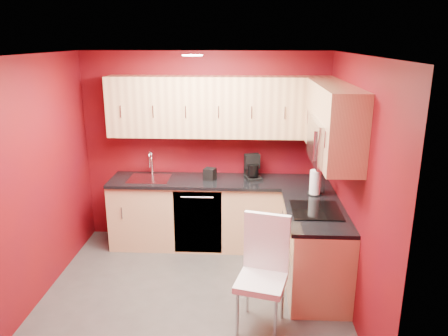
# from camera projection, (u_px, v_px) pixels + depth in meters

# --- Properties ---
(floor) EXTENTS (3.20, 3.20, 0.00)m
(floor) POSITION_uv_depth(u_px,v_px,m) (194.00, 294.00, 4.70)
(floor) COLOR #484643
(floor) RESTS_ON ground
(ceiling) EXTENTS (3.20, 3.20, 0.00)m
(ceiling) POSITION_uv_depth(u_px,v_px,m) (188.00, 55.00, 3.99)
(ceiling) COLOR white
(ceiling) RESTS_ON wall_back
(wall_back) EXTENTS (3.20, 0.00, 3.20)m
(wall_back) POSITION_uv_depth(u_px,v_px,m) (205.00, 148.00, 5.78)
(wall_back) COLOR #65090A
(wall_back) RESTS_ON floor
(wall_front) EXTENTS (3.20, 0.00, 3.20)m
(wall_front) POSITION_uv_depth(u_px,v_px,m) (164.00, 256.00, 2.91)
(wall_front) COLOR #65090A
(wall_front) RESTS_ON floor
(wall_left) EXTENTS (0.00, 3.00, 3.00)m
(wall_left) POSITION_uv_depth(u_px,v_px,m) (35.00, 181.00, 4.43)
(wall_left) COLOR #65090A
(wall_left) RESTS_ON floor
(wall_right) EXTENTS (0.00, 3.00, 3.00)m
(wall_right) POSITION_uv_depth(u_px,v_px,m) (354.00, 187.00, 4.27)
(wall_right) COLOR #65090A
(wall_right) RESTS_ON floor
(base_cabinets_back) EXTENTS (2.80, 0.60, 0.87)m
(base_cabinets_back) POSITION_uv_depth(u_px,v_px,m) (219.00, 214.00, 5.72)
(base_cabinets_back) COLOR tan
(base_cabinets_back) RESTS_ON floor
(base_cabinets_right) EXTENTS (0.60, 1.30, 0.87)m
(base_cabinets_right) POSITION_uv_depth(u_px,v_px,m) (314.00, 249.00, 4.76)
(base_cabinets_right) COLOR tan
(base_cabinets_right) RESTS_ON floor
(countertop_back) EXTENTS (2.80, 0.63, 0.04)m
(countertop_back) POSITION_uv_depth(u_px,v_px,m) (219.00, 181.00, 5.58)
(countertop_back) COLOR black
(countertop_back) RESTS_ON base_cabinets_back
(countertop_right) EXTENTS (0.63, 1.27, 0.04)m
(countertop_right) POSITION_uv_depth(u_px,v_px,m) (316.00, 211.00, 4.61)
(countertop_right) COLOR black
(countertop_right) RESTS_ON base_cabinets_right
(upper_cabinets_back) EXTENTS (2.80, 0.35, 0.75)m
(upper_cabinets_back) POSITION_uv_depth(u_px,v_px,m) (219.00, 107.00, 5.44)
(upper_cabinets_back) COLOR #E4BA81
(upper_cabinets_back) RESTS_ON wall_back
(upper_cabinets_right) EXTENTS (0.35, 1.55, 0.75)m
(upper_cabinets_right) POSITION_uv_depth(u_px,v_px,m) (332.00, 114.00, 4.52)
(upper_cabinets_right) COLOR #E4BA81
(upper_cabinets_right) RESTS_ON wall_right
(microwave) EXTENTS (0.42, 0.76, 0.42)m
(microwave) POSITION_uv_depth(u_px,v_px,m) (332.00, 141.00, 4.35)
(microwave) COLOR silver
(microwave) RESTS_ON upper_cabinets_right
(cooktop) EXTENTS (0.50, 0.55, 0.01)m
(cooktop) POSITION_uv_depth(u_px,v_px,m) (316.00, 210.00, 4.57)
(cooktop) COLOR black
(cooktop) RESTS_ON countertop_right
(sink) EXTENTS (0.52, 0.42, 0.35)m
(sink) POSITION_uv_depth(u_px,v_px,m) (149.00, 176.00, 5.62)
(sink) COLOR silver
(sink) RESTS_ON countertop_back
(dishwasher_front) EXTENTS (0.60, 0.02, 0.82)m
(dishwasher_front) POSITION_uv_depth(u_px,v_px,m) (198.00, 222.00, 5.45)
(dishwasher_front) COLOR black
(dishwasher_front) RESTS_ON base_cabinets_back
(downlight) EXTENTS (0.20, 0.20, 0.01)m
(downlight) POSITION_uv_depth(u_px,v_px,m) (192.00, 55.00, 4.28)
(downlight) COLOR white
(downlight) RESTS_ON ceiling
(coffee_maker) EXTENTS (0.26, 0.30, 0.31)m
(coffee_maker) POSITION_uv_depth(u_px,v_px,m) (253.00, 167.00, 5.56)
(coffee_maker) COLOR black
(coffee_maker) RESTS_ON countertop_back
(napkin_holder) EXTENTS (0.17, 0.17, 0.15)m
(napkin_holder) POSITION_uv_depth(u_px,v_px,m) (210.00, 174.00, 5.57)
(napkin_holder) COLOR black
(napkin_holder) RESTS_ON countertop_back
(paper_towel) EXTENTS (0.18, 0.18, 0.29)m
(paper_towel) POSITION_uv_depth(u_px,v_px,m) (315.00, 183.00, 5.01)
(paper_towel) COLOR white
(paper_towel) RESTS_ON countertop_right
(dining_chair) EXTENTS (0.54, 0.55, 1.08)m
(dining_chair) POSITION_uv_depth(u_px,v_px,m) (261.00, 276.00, 4.03)
(dining_chair) COLOR white
(dining_chair) RESTS_ON floor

